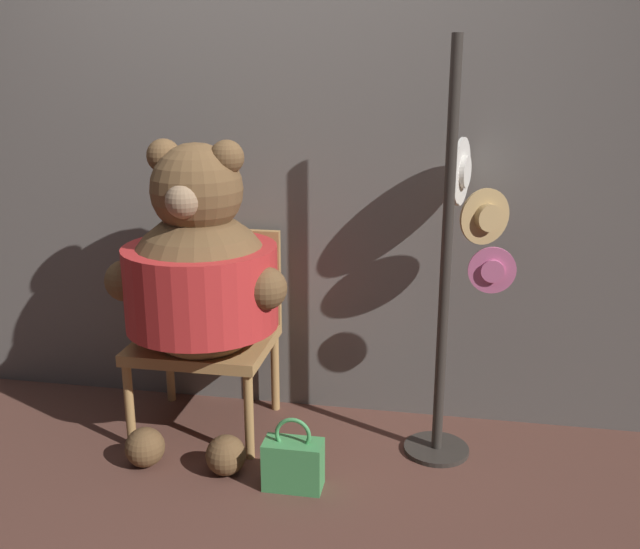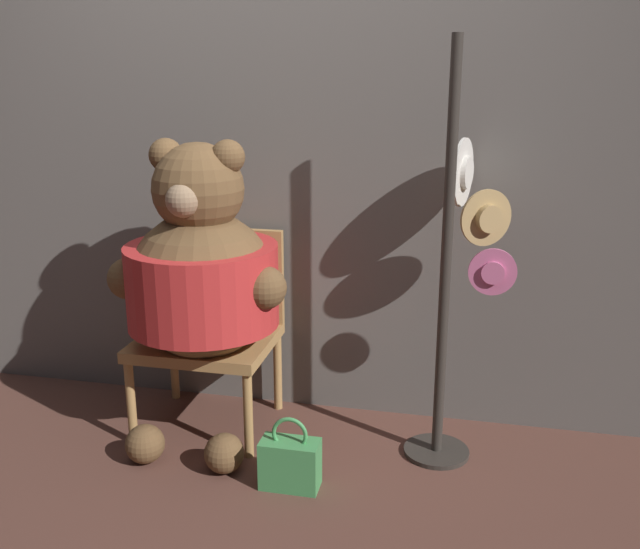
{
  "view_description": "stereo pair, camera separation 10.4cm",
  "coord_description": "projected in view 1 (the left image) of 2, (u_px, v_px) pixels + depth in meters",
  "views": [
    {
      "loc": [
        0.79,
        -2.59,
        1.6
      ],
      "look_at": [
        0.29,
        0.18,
        0.78
      ],
      "focal_mm": 40.0,
      "sensor_mm": 36.0,
      "label": 1
    },
    {
      "loc": [
        0.9,
        -2.57,
        1.6
      ],
      "look_at": [
        0.29,
        0.18,
        0.78
      ],
      "focal_mm": 40.0,
      "sensor_mm": 36.0,
      "label": 2
    }
  ],
  "objects": [
    {
      "name": "wall_back",
      "position": [
        274.0,
        172.0,
        3.27
      ],
      "size": [
        8.0,
        0.1,
        2.27
      ],
      "color": "#66605B",
      "rests_on": "ground_plane"
    },
    {
      "name": "teddy_bear",
      "position": [
        200.0,
        277.0,
        3.0
      ],
      "size": [
        0.78,
        0.69,
        1.32
      ],
      "color": "brown",
      "rests_on": "ground_plane"
    },
    {
      "name": "ground_plane",
      "position": [
        246.0,
        458.0,
        3.04
      ],
      "size": [
        14.0,
        14.0,
        0.0
      ],
      "primitive_type": "plane",
      "color": "brown"
    },
    {
      "name": "hat_display_rack",
      "position": [
        458.0,
        269.0,
        2.9
      ],
      "size": [
        0.42,
        0.45,
        1.72
      ],
      "color": "#332D28",
      "rests_on": "ground_plane"
    },
    {
      "name": "handbag_on_ground",
      "position": [
        293.0,
        463.0,
        2.8
      ],
      "size": [
        0.23,
        0.12,
        0.3
      ],
      "color": "#479E56",
      "rests_on": "ground_plane"
    },
    {
      "name": "chair",
      "position": [
        209.0,
        323.0,
        3.25
      ],
      "size": [
        0.6,
        0.52,
        0.88
      ],
      "color": "#B2844C",
      "rests_on": "ground_plane"
    }
  ]
}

